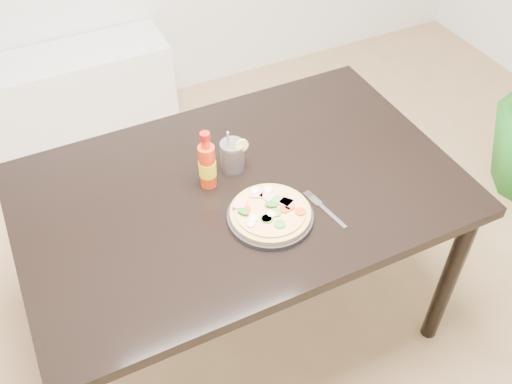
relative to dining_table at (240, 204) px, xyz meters
name	(u,v)px	position (x,y,z in m)	size (l,w,h in m)	color
dining_table	(240,204)	(0.00, 0.00, 0.00)	(1.40, 0.90, 0.75)	black
plate	(270,217)	(0.02, -0.17, 0.09)	(0.26, 0.26, 0.02)	black
pizza	(270,212)	(0.02, -0.17, 0.11)	(0.24, 0.24, 0.03)	tan
hot_sauce_bottle	(207,165)	(-0.08, 0.05, 0.17)	(0.06, 0.06, 0.21)	red
cola_cup	(233,156)	(0.02, 0.09, 0.13)	(0.09, 0.08, 0.17)	black
fork	(324,208)	(0.19, -0.20, 0.09)	(0.05, 0.19, 0.00)	silver
media_console	(39,106)	(-0.48, 1.48, -0.42)	(1.40, 0.34, 0.50)	white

